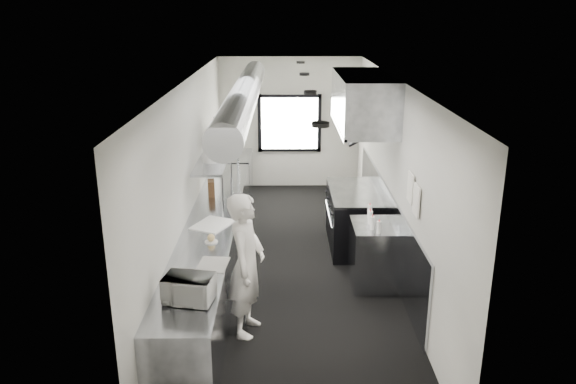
{
  "coord_description": "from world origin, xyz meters",
  "views": [
    {
      "loc": [
        -0.13,
        -7.97,
        3.76
      ],
      "look_at": [
        -0.07,
        -0.2,
        1.22
      ],
      "focal_mm": 35.24,
      "sensor_mm": 36.0,
      "label": 1
    }
  ],
  "objects_px": {
    "line_cook": "(246,265)",
    "deli_tub_a": "(172,294)",
    "small_plate": "(211,242)",
    "plate_stack_b": "(216,142)",
    "microwave": "(189,289)",
    "squeeze_bottle_e": "(370,211)",
    "plate_stack_d": "(221,128)",
    "squeeze_bottle_d": "(370,216)",
    "exhaust_hood": "(363,101)",
    "squeeze_bottle_c": "(370,218)",
    "prep_counter": "(213,249)",
    "bottle_station": "(375,255)",
    "far_work_table": "(234,176)",
    "pass_shelf": "(219,151)",
    "squeeze_bottle_a": "(379,227)",
    "cutting_board": "(212,225)",
    "deli_tub_b": "(176,276)",
    "plate_stack_c": "(220,136)",
    "plate_stack_a": "(211,151)",
    "squeeze_bottle_b": "(372,223)",
    "knife_block": "(211,188)",
    "range": "(355,218)"
  },
  "relations": [
    {
      "from": "squeeze_bottle_c",
      "to": "exhaust_hood",
      "type": "bearing_deg",
      "value": 88.92
    },
    {
      "from": "cutting_board",
      "to": "squeeze_bottle_d",
      "type": "bearing_deg",
      "value": 3.34
    },
    {
      "from": "prep_counter",
      "to": "squeeze_bottle_d",
      "type": "bearing_deg",
      "value": -1.63
    },
    {
      "from": "pass_shelf",
      "to": "deli_tub_a",
      "type": "xyz_separation_m",
      "value": [
        -0.1,
        -3.75,
        -0.58
      ]
    },
    {
      "from": "exhaust_hood",
      "to": "far_work_table",
      "type": "bearing_deg",
      "value": 131.94
    },
    {
      "from": "exhaust_hood",
      "to": "small_plate",
      "type": "bearing_deg",
      "value": -137.33
    },
    {
      "from": "deli_tub_b",
      "to": "cutting_board",
      "type": "bearing_deg",
      "value": 82.99
    },
    {
      "from": "plate_stack_a",
      "to": "plate_stack_b",
      "type": "bearing_deg",
      "value": 89.78
    },
    {
      "from": "squeeze_bottle_d",
      "to": "squeeze_bottle_a",
      "type": "bearing_deg",
      "value": -82.89
    },
    {
      "from": "far_work_table",
      "to": "pass_shelf",
      "type": "bearing_deg",
      "value": -91.07
    },
    {
      "from": "plate_stack_d",
      "to": "squeeze_bottle_d",
      "type": "relative_size",
      "value": 2.37
    },
    {
      "from": "squeeze_bottle_c",
      "to": "deli_tub_b",
      "type": "bearing_deg",
      "value": -144.99
    },
    {
      "from": "pass_shelf",
      "to": "squeeze_bottle_c",
      "type": "distance_m",
      "value": 2.86
    },
    {
      "from": "line_cook",
      "to": "plate_stack_c",
      "type": "bearing_deg",
      "value": 22.38
    },
    {
      "from": "line_cook",
      "to": "plate_stack_d",
      "type": "relative_size",
      "value": 4.44
    },
    {
      "from": "microwave",
      "to": "squeeze_bottle_e",
      "type": "relative_size",
      "value": 2.38
    },
    {
      "from": "cutting_board",
      "to": "squeeze_bottle_a",
      "type": "xyz_separation_m",
      "value": [
        2.25,
        -0.31,
        0.08
      ]
    },
    {
      "from": "squeeze_bottle_a",
      "to": "bottle_station",
      "type": "bearing_deg",
      "value": 86.95
    },
    {
      "from": "deli_tub_a",
      "to": "plate_stack_d",
      "type": "relative_size",
      "value": 0.37
    },
    {
      "from": "knife_block",
      "to": "plate_stack_d",
      "type": "relative_size",
      "value": 0.62
    },
    {
      "from": "pass_shelf",
      "to": "plate_stack_d",
      "type": "relative_size",
      "value": 7.56
    },
    {
      "from": "deli_tub_b",
      "to": "plate_stack_a",
      "type": "bearing_deg",
      "value": 87.31
    },
    {
      "from": "plate_stack_c",
      "to": "squeeze_bottle_d",
      "type": "bearing_deg",
      "value": -38.6
    },
    {
      "from": "microwave",
      "to": "plate_stack_c",
      "type": "height_order",
      "value": "plate_stack_c"
    },
    {
      "from": "line_cook",
      "to": "squeeze_bottle_e",
      "type": "distance_m",
      "value": 2.26
    },
    {
      "from": "line_cook",
      "to": "small_plate",
      "type": "height_order",
      "value": "line_cook"
    },
    {
      "from": "line_cook",
      "to": "deli_tub_a",
      "type": "relative_size",
      "value": 12.1
    },
    {
      "from": "deli_tub_b",
      "to": "knife_block",
      "type": "bearing_deg",
      "value": 89.29
    },
    {
      "from": "far_work_table",
      "to": "deli_tub_a",
      "type": "distance_m",
      "value": 5.98
    },
    {
      "from": "prep_counter",
      "to": "squeeze_bottle_d",
      "type": "xyz_separation_m",
      "value": [
        2.23,
        -0.06,
        0.53
      ]
    },
    {
      "from": "plate_stack_b",
      "to": "squeeze_bottle_e",
      "type": "relative_size",
      "value": 1.71
    },
    {
      "from": "small_plate",
      "to": "plate_stack_b",
      "type": "relative_size",
      "value": 0.52
    },
    {
      "from": "deli_tub_b",
      "to": "plate_stack_c",
      "type": "bearing_deg",
      "value": 87.93
    },
    {
      "from": "exhaust_hood",
      "to": "squeeze_bottle_c",
      "type": "bearing_deg",
      "value": -91.08
    },
    {
      "from": "bottle_station",
      "to": "cutting_board",
      "type": "xyz_separation_m",
      "value": [
        -2.27,
        0.01,
        0.46
      ]
    },
    {
      "from": "plate_stack_b",
      "to": "squeeze_bottle_a",
      "type": "bearing_deg",
      "value": -37.83
    },
    {
      "from": "pass_shelf",
      "to": "range",
      "type": "height_order",
      "value": "pass_shelf"
    },
    {
      "from": "squeeze_bottle_d",
      "to": "plate_stack_b",
      "type": "bearing_deg",
      "value": 148.93
    },
    {
      "from": "squeeze_bottle_a",
      "to": "squeeze_bottle_b",
      "type": "distance_m",
      "value": 0.15
    },
    {
      "from": "prep_counter",
      "to": "plate_stack_a",
      "type": "relative_size",
      "value": 19.18
    },
    {
      "from": "plate_stack_a",
      "to": "squeeze_bottle_a",
      "type": "height_order",
      "value": "plate_stack_a"
    },
    {
      "from": "line_cook",
      "to": "bottle_station",
      "type": "bearing_deg",
      "value": -43.32
    },
    {
      "from": "pass_shelf",
      "to": "squeeze_bottle_a",
      "type": "height_order",
      "value": "pass_shelf"
    },
    {
      "from": "bottle_station",
      "to": "squeeze_bottle_b",
      "type": "height_order",
      "value": "squeeze_bottle_b"
    },
    {
      "from": "squeeze_bottle_b",
      "to": "squeeze_bottle_e",
      "type": "height_order",
      "value": "squeeze_bottle_e"
    },
    {
      "from": "squeeze_bottle_e",
      "to": "squeeze_bottle_b",
      "type": "bearing_deg",
      "value": -93.98
    },
    {
      "from": "plate_stack_a",
      "to": "squeeze_bottle_c",
      "type": "distance_m",
      "value": 2.54
    },
    {
      "from": "microwave",
      "to": "small_plate",
      "type": "xyz_separation_m",
      "value": [
        0.04,
        1.52,
        -0.13
      ]
    },
    {
      "from": "line_cook",
      "to": "squeeze_bottle_a",
      "type": "xyz_separation_m",
      "value": [
        1.7,
        0.92,
        0.1
      ]
    },
    {
      "from": "bottle_station",
      "to": "deli_tub_b",
      "type": "bearing_deg",
      "value": -146.45
    }
  ]
}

